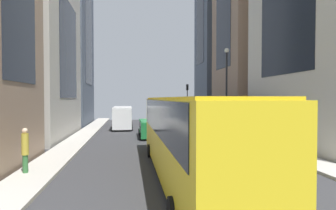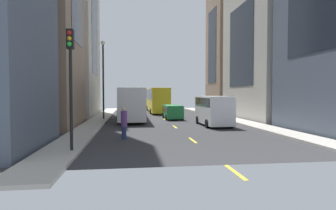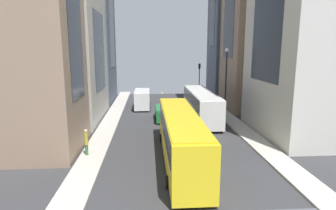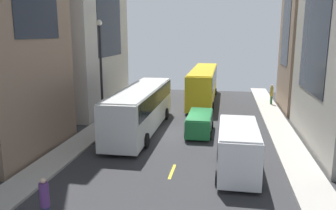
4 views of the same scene
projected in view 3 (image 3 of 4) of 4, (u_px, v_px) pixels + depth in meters
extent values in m
plane|color=#333335|center=(171.00, 119.00, 34.09)|extent=(39.92, 39.92, 0.00)
cube|color=#B2ADA3|center=(228.00, 118.00, 34.56)|extent=(1.93, 44.00, 0.15)
cube|color=#B2ADA3|center=(111.00, 120.00, 33.59)|extent=(1.93, 44.00, 0.15)
cube|color=yellow|center=(162.00, 93.00, 54.65)|extent=(0.16, 2.00, 0.01)
cube|color=yellow|center=(164.00, 99.00, 47.80)|extent=(0.16, 2.00, 0.01)
cube|color=yellow|center=(167.00, 107.00, 40.94)|extent=(0.16, 2.00, 0.01)
cube|color=yellow|center=(171.00, 119.00, 34.09)|extent=(0.16, 2.00, 0.01)
cube|color=yellow|center=(176.00, 137.00, 27.24)|extent=(0.16, 2.00, 0.01)
cube|color=yellow|center=(186.00, 166.00, 20.38)|extent=(0.16, 2.00, 0.01)
cube|color=beige|center=(304.00, 10.00, 25.82)|extent=(6.68, 11.60, 23.32)
cube|color=#1E232D|center=(304.00, 10.00, 25.82)|extent=(6.75, 6.38, 12.82)
cube|color=#4C5666|center=(87.00, 23.00, 43.82)|extent=(7.25, 10.43, 24.25)
cube|color=#1E232D|center=(87.00, 23.00, 43.82)|extent=(7.33, 5.74, 13.34)
cube|color=#B7B2A8|center=(66.00, 51.00, 32.59)|extent=(7.65, 11.99, 15.94)
cube|color=#1E232D|center=(66.00, 51.00, 32.59)|extent=(7.73, 6.59, 8.77)
cube|color=#937760|center=(20.00, 29.00, 21.51)|extent=(8.14, 7.36, 19.35)
cube|color=#1E232D|center=(20.00, 29.00, 21.51)|extent=(8.22, 4.05, 10.64)
cube|color=silver|center=(201.00, 105.00, 33.63)|extent=(2.55, 12.27, 3.00)
cube|color=black|center=(201.00, 98.00, 33.46)|extent=(2.60, 11.28, 1.20)
cube|color=beige|center=(201.00, 92.00, 33.33)|extent=(2.45, 11.77, 0.08)
cylinder|color=black|center=(218.00, 123.00, 30.23)|extent=(0.46, 1.00, 1.00)
cylinder|color=black|center=(196.00, 124.00, 30.06)|extent=(0.46, 1.00, 1.00)
cylinder|color=black|center=(204.00, 109.00, 37.67)|extent=(0.46, 1.00, 1.00)
cylinder|color=black|center=(187.00, 109.00, 37.51)|extent=(0.46, 1.00, 1.00)
cube|color=yellow|center=(180.00, 136.00, 21.10)|extent=(2.45, 13.89, 3.30)
cube|color=black|center=(181.00, 125.00, 20.94)|extent=(2.50, 12.78, 1.48)
cube|color=gold|center=(181.00, 114.00, 20.78)|extent=(2.35, 13.33, 0.08)
cylinder|color=black|center=(207.00, 181.00, 17.25)|extent=(0.44, 0.76, 0.76)
cylinder|color=black|center=(170.00, 182.00, 17.09)|extent=(0.44, 0.76, 0.76)
cylinder|color=black|center=(187.00, 138.00, 25.68)|extent=(0.44, 0.76, 0.76)
cylinder|color=black|center=(162.00, 138.00, 25.52)|extent=(0.44, 0.76, 0.76)
cube|color=white|center=(142.00, 99.00, 39.97)|extent=(2.05, 5.38, 2.30)
cube|color=black|center=(142.00, 94.00, 39.82)|extent=(2.09, 4.95, 0.69)
cube|color=silver|center=(142.00, 91.00, 39.74)|extent=(1.97, 5.16, 0.08)
cylinder|color=black|center=(149.00, 108.00, 38.59)|extent=(0.37, 0.72, 0.72)
cylinder|color=black|center=(135.00, 109.00, 38.46)|extent=(0.37, 0.72, 0.72)
cylinder|color=black|center=(149.00, 104.00, 41.85)|extent=(0.37, 0.72, 0.72)
cylinder|color=black|center=(136.00, 104.00, 41.72)|extent=(0.37, 0.72, 0.72)
cube|color=#1E7238|center=(163.00, 113.00, 33.48)|extent=(1.75, 4.46, 1.28)
cube|color=black|center=(163.00, 111.00, 33.42)|extent=(1.78, 4.10, 0.54)
cube|color=#1A612F|center=(163.00, 108.00, 33.35)|extent=(1.68, 4.28, 0.08)
cylinder|color=black|center=(171.00, 120.00, 32.27)|extent=(0.31, 0.62, 0.62)
cylinder|color=black|center=(157.00, 120.00, 32.16)|extent=(0.31, 0.62, 0.62)
cylinder|color=black|center=(169.00, 115.00, 34.98)|extent=(0.31, 0.62, 0.62)
cylinder|color=black|center=(156.00, 115.00, 34.87)|extent=(0.31, 0.62, 0.62)
cylinder|color=navy|center=(189.00, 98.00, 46.97)|extent=(0.29, 0.29, 0.76)
cylinder|color=#593372|center=(189.00, 92.00, 46.80)|extent=(0.38, 0.38, 0.97)
sphere|color=beige|center=(189.00, 89.00, 46.69)|extent=(0.22, 0.22, 0.22)
cylinder|color=#336B38|center=(87.00, 150.00, 22.04)|extent=(0.23, 0.23, 0.82)
cylinder|color=gold|center=(86.00, 139.00, 21.86)|extent=(0.31, 0.31, 0.98)
sphere|color=beige|center=(86.00, 131.00, 21.75)|extent=(0.25, 0.25, 0.25)
cylinder|color=black|center=(199.00, 82.00, 50.60)|extent=(0.14, 0.14, 4.71)
cube|color=black|center=(199.00, 66.00, 50.07)|extent=(0.32, 0.32, 0.90)
sphere|color=red|center=(199.00, 65.00, 50.19)|extent=(0.20, 0.20, 0.20)
sphere|color=orange|center=(199.00, 66.00, 50.24)|extent=(0.20, 0.20, 0.20)
sphere|color=green|center=(199.00, 67.00, 50.29)|extent=(0.20, 0.20, 0.20)
cylinder|color=black|center=(226.00, 85.00, 33.72)|extent=(0.18, 0.18, 7.80)
sphere|color=silver|center=(227.00, 50.00, 32.94)|extent=(0.44, 0.44, 0.44)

